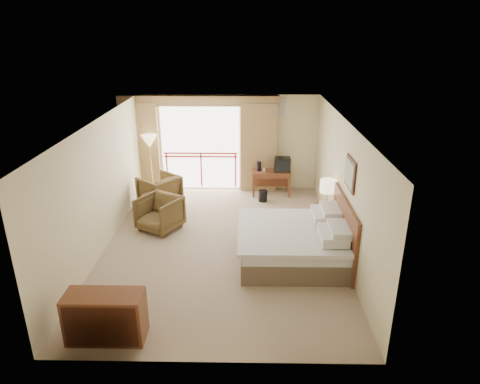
{
  "coord_description": "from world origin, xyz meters",
  "views": [
    {
      "loc": [
        0.53,
        -8.26,
        4.47
      ],
      "look_at": [
        0.38,
        0.4,
        1.07
      ],
      "focal_mm": 32.0,
      "sensor_mm": 36.0,
      "label": 1
    }
  ],
  "objects_px": {
    "armchair_far": "(161,205)",
    "dresser": "(106,317)",
    "tv": "(282,164)",
    "wastebasket": "(263,196)",
    "table_lamp": "(328,187)",
    "side_table": "(154,202)",
    "desk": "(271,175)",
    "armchair_near": "(161,229)",
    "bed": "(295,243)",
    "nightstand": "(326,220)",
    "floor_lamp": "(149,143)"
  },
  "relations": [
    {
      "from": "armchair_far",
      "to": "armchair_near",
      "type": "xyz_separation_m",
      "value": [
        0.28,
        -1.42,
        0.0
      ]
    },
    {
      "from": "bed",
      "to": "table_lamp",
      "type": "relative_size",
      "value": 3.46
    },
    {
      "from": "bed",
      "to": "nightstand",
      "type": "height_order",
      "value": "bed"
    },
    {
      "from": "tv",
      "to": "table_lamp",
      "type": "bearing_deg",
      "value": -83.06
    },
    {
      "from": "nightstand",
      "to": "wastebasket",
      "type": "xyz_separation_m",
      "value": [
        -1.36,
        1.88,
        -0.17
      ]
    },
    {
      "from": "bed",
      "to": "dresser",
      "type": "relative_size",
      "value": 1.82
    },
    {
      "from": "tv",
      "to": "wastebasket",
      "type": "distance_m",
      "value": 1.04
    },
    {
      "from": "armchair_near",
      "to": "armchair_far",
      "type": "bearing_deg",
      "value": 130.85
    },
    {
      "from": "bed",
      "to": "desk",
      "type": "xyz_separation_m",
      "value": [
        -0.3,
        3.63,
        0.16
      ]
    },
    {
      "from": "nightstand",
      "to": "armchair_near",
      "type": "relative_size",
      "value": 0.73
    },
    {
      "from": "side_table",
      "to": "dresser",
      "type": "relative_size",
      "value": 0.51
    },
    {
      "from": "table_lamp",
      "to": "side_table",
      "type": "xyz_separation_m",
      "value": [
        -4.08,
        0.74,
        -0.71
      ]
    },
    {
      "from": "table_lamp",
      "to": "armchair_near",
      "type": "bearing_deg",
      "value": 178.81
    },
    {
      "from": "wastebasket",
      "to": "side_table",
      "type": "relative_size",
      "value": 0.5
    },
    {
      "from": "desk",
      "to": "tv",
      "type": "bearing_deg",
      "value": -11.8
    },
    {
      "from": "armchair_far",
      "to": "dresser",
      "type": "relative_size",
      "value": 0.78
    },
    {
      "from": "nightstand",
      "to": "side_table",
      "type": "distance_m",
      "value": 4.16
    },
    {
      "from": "dresser",
      "to": "wastebasket",
      "type": "bearing_deg",
      "value": 64.22
    },
    {
      "from": "nightstand",
      "to": "side_table",
      "type": "height_order",
      "value": "nightstand"
    },
    {
      "from": "table_lamp",
      "to": "armchair_near",
      "type": "height_order",
      "value": "table_lamp"
    },
    {
      "from": "bed",
      "to": "side_table",
      "type": "xyz_separation_m",
      "value": [
        -3.26,
        1.98,
        0.04
      ]
    },
    {
      "from": "desk",
      "to": "tv",
      "type": "xyz_separation_m",
      "value": [
        0.3,
        -0.05,
        0.34
      ]
    },
    {
      "from": "wastebasket",
      "to": "armchair_near",
      "type": "relative_size",
      "value": 0.34
    },
    {
      "from": "dresser",
      "to": "armchair_far",
      "type": "bearing_deg",
      "value": 91.14
    },
    {
      "from": "wastebasket",
      "to": "floor_lamp",
      "type": "xyz_separation_m",
      "value": [
        -3.11,
        0.55,
        1.3
      ]
    },
    {
      "from": "armchair_far",
      "to": "wastebasket",
      "type": "bearing_deg",
      "value": 137.44
    },
    {
      "from": "table_lamp",
      "to": "armchair_near",
      "type": "distance_m",
      "value": 3.98
    },
    {
      "from": "nightstand",
      "to": "wastebasket",
      "type": "relative_size",
      "value": 2.15
    },
    {
      "from": "tv",
      "to": "wastebasket",
      "type": "bearing_deg",
      "value": -149.13
    },
    {
      "from": "nightstand",
      "to": "wastebasket",
      "type": "distance_m",
      "value": 2.33
    },
    {
      "from": "desk",
      "to": "wastebasket",
      "type": "xyz_separation_m",
      "value": [
        -0.24,
        -0.56,
        -0.39
      ]
    },
    {
      "from": "nightstand",
      "to": "armchair_far",
      "type": "distance_m",
      "value": 4.39
    },
    {
      "from": "nightstand",
      "to": "dresser",
      "type": "distance_m",
      "value": 5.31
    },
    {
      "from": "desk",
      "to": "floor_lamp",
      "type": "distance_m",
      "value": 3.46
    },
    {
      "from": "side_table",
      "to": "dresser",
      "type": "bearing_deg",
      "value": -87.64
    },
    {
      "from": "bed",
      "to": "armchair_far",
      "type": "height_order",
      "value": "bed"
    },
    {
      "from": "bed",
      "to": "wastebasket",
      "type": "bearing_deg",
      "value": 99.89
    },
    {
      "from": "bed",
      "to": "armchair_far",
      "type": "bearing_deg",
      "value": 139.99
    },
    {
      "from": "desk",
      "to": "armchair_near",
      "type": "height_order",
      "value": "desk"
    },
    {
      "from": "desk",
      "to": "armchair_near",
      "type": "relative_size",
      "value": 1.21
    },
    {
      "from": "bed",
      "to": "armchair_near",
      "type": "distance_m",
      "value": 3.29
    },
    {
      "from": "tv",
      "to": "wastebasket",
      "type": "relative_size",
      "value": 1.42
    },
    {
      "from": "dresser",
      "to": "bed",
      "type": "bearing_deg",
      "value": 37.23
    },
    {
      "from": "desk",
      "to": "wastebasket",
      "type": "bearing_deg",
      "value": -114.78
    },
    {
      "from": "bed",
      "to": "desk",
      "type": "relative_size",
      "value": 2.0
    },
    {
      "from": "armchair_near",
      "to": "side_table",
      "type": "height_order",
      "value": "side_table"
    },
    {
      "from": "armchair_far",
      "to": "floor_lamp",
      "type": "distance_m",
      "value": 1.74
    },
    {
      "from": "floor_lamp",
      "to": "dresser",
      "type": "relative_size",
      "value": 1.44
    },
    {
      "from": "nightstand",
      "to": "tv",
      "type": "relative_size",
      "value": 1.52
    },
    {
      "from": "table_lamp",
      "to": "dresser",
      "type": "bearing_deg",
      "value": -136.86
    }
  ]
}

